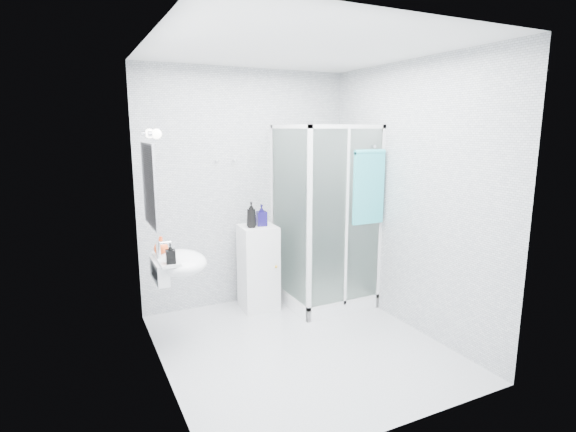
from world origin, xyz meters
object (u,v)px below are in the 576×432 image
shower_enclosure (321,267)px  shampoo_bottle_b (262,215)px  hand_towel (369,185)px  soap_dispenser_orange (161,246)px  storage_cabinet (258,267)px  soap_dispenser_black (171,253)px  shampoo_bottle_a (251,215)px  wall_basin (177,264)px

shower_enclosure → shampoo_bottle_b: 0.89m
shower_enclosure → hand_towel: size_ratio=2.61×
hand_towel → soap_dispenser_orange: 2.13m
hand_towel → storage_cabinet: bearing=146.5°
hand_towel → soap_dispenser_black: hand_towel is taller
shower_enclosure → shampoo_bottle_a: (-0.75, 0.21, 0.62)m
wall_basin → shampoo_bottle_a: size_ratio=2.05×
hand_towel → shampoo_bottle_a: size_ratio=2.80×
wall_basin → shampoo_bottle_b: (1.04, 0.56, 0.25)m
shampoo_bottle_a → soap_dispenser_black: size_ratio=1.60×
soap_dispenser_black → storage_cabinet: bearing=34.5°
soap_dispenser_orange → storage_cabinet: bearing=21.7°
soap_dispenser_black → soap_dispenser_orange: bearing=93.8°
storage_cabinet → soap_dispenser_orange: soap_dispenser_orange is taller
hand_towel → shampoo_bottle_a: 1.26m
storage_cabinet → shampoo_bottle_a: shampoo_bottle_a is taller
shower_enclosure → soap_dispenser_black: (-1.74, -0.51, 0.50)m
hand_towel → soap_dispenser_orange: hand_towel is taller
wall_basin → soap_dispenser_black: size_ratio=3.28×
storage_cabinet → shampoo_bottle_a: bearing=-155.5°
hand_towel → shower_enclosure: bearing=127.8°
shower_enclosure → soap_dispenser_black: bearing=-163.8°
shower_enclosure → wall_basin: 1.72m
shampoo_bottle_a → wall_basin: bearing=-150.0°
shower_enclosure → wall_basin: (-1.66, -0.32, 0.35)m
wall_basin → storage_cabinet: wall_basin is taller
shampoo_bottle_b → soap_dispenser_orange: bearing=-159.1°
hand_towel → soap_dispenser_orange: size_ratio=4.66×
shower_enclosure → wall_basin: shower_enclosure is taller
storage_cabinet → shampoo_bottle_b: shampoo_bottle_b is taller
shower_enclosure → soap_dispenser_orange: bearing=-173.6°
wall_basin → soap_dispenser_black: soap_dispenser_black is taller
wall_basin → shampoo_bottle_a: bearing=30.0°
shampoo_bottle_b → wall_basin: bearing=-151.9°
hand_towel → shampoo_bottle_a: hand_towel is taller
storage_cabinet → hand_towel: bearing=-29.8°
shower_enclosure → shampoo_bottle_a: 0.99m
storage_cabinet → soap_dispenser_black: 1.40m
wall_basin → soap_dispenser_orange: (-0.11, 0.12, 0.15)m
shower_enclosure → shampoo_bottle_b: bearing=158.6°
wall_basin → storage_cabinet: size_ratio=0.60×
wall_basin → hand_towel: 2.06m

